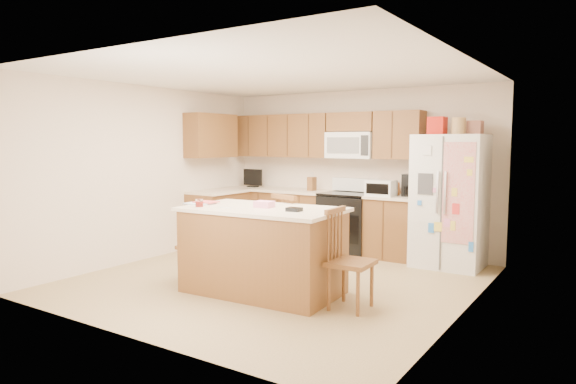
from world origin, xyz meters
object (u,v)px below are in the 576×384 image
Objects in this scene: stove at (348,222)px; refrigerator at (450,200)px; island at (263,250)px; windsor_chair_back at (294,239)px; windsor_chair_left at (198,247)px; windsor_chair_right at (348,262)px.

stove is 0.55× the size of refrigerator.
stove is 2.46m from island.
island is (0.16, -2.45, 0.02)m from stove.
stove reaches higher than windsor_chair_back.
windsor_chair_right is at bearing 2.52° from windsor_chair_left.
windsor_chair_left is (-2.34, -2.45, -0.49)m from refrigerator.
stove is 1.25× the size of windsor_chair_left.
windsor_chair_back is at bearing -85.49° from stove.
refrigerator is at bearing -2.30° from stove.
windsor_chair_left is 2.00m from windsor_chair_right.
windsor_chair_back is (0.91, 0.74, 0.08)m from windsor_chair_left.
windsor_chair_back is 1.03× the size of windsor_chair_right.
windsor_chair_right is (1.99, 0.09, 0.06)m from windsor_chair_left.
island is 1.77× the size of windsor_chair_back.
refrigerator reaches higher than island.
refrigerator is at bearing 59.45° from island.
windsor_chair_right is (1.08, -0.65, -0.02)m from windsor_chair_back.
island is 2.09× the size of windsor_chair_left.
refrigerator is 2.81m from island.
windsor_chair_left is at bearing -133.72° from refrigerator.
windsor_chair_left is 0.88× the size of windsor_chair_right.
refrigerator is at bearing 81.59° from windsor_chair_right.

